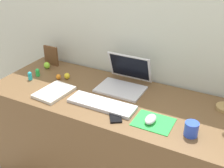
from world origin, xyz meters
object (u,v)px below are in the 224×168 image
keyboard (102,104)px  toy_figurine_yellow (67,76)px  cell_phone (115,116)px  laptop (125,79)px  toy_figurine_cyan (30,76)px  toy_figurine_lime (47,65)px  coffee_mug (191,129)px  toy_figurine_green (38,72)px  toy_figurine_orange (58,77)px  mouse (151,119)px  notebook_pad (54,92)px  picture_frame (51,56)px

keyboard → toy_figurine_yellow: bearing=153.4°
keyboard → toy_figurine_yellow: (-0.39, 0.19, 0.01)m
cell_phone → laptop: bearing=74.3°
toy_figurine_cyan → toy_figurine_yellow: bearing=30.4°
laptop → toy_figurine_lime: bearing=-178.6°
coffee_mug → toy_figurine_green: 1.15m
toy_figurine_green → toy_figurine_orange: toy_figurine_green is taller
mouse → notebook_pad: (-0.66, 0.01, -0.01)m
keyboard → mouse: mouse is taller
keyboard → cell_phone: bearing=-28.5°
laptop → mouse: size_ratio=3.12×
laptop → toy_figurine_cyan: 0.66m
coffee_mug → keyboard: bearing=176.1°
laptop → toy_figurine_green: size_ratio=5.26×
mouse → notebook_pad: size_ratio=0.40×
picture_frame → coffee_mug: size_ratio=1.98×
laptop → toy_figurine_yellow: laptop is taller
laptop → notebook_pad: 0.46m
toy_figurine_orange → picture_frame: bearing=137.9°
coffee_mug → toy_figurine_yellow: 0.95m
keyboard → picture_frame: 0.72m
notebook_pad → toy_figurine_green: size_ratio=4.21×
keyboard → toy_figurine_green: 0.61m
mouse → toy_figurine_green: (-0.92, 0.16, 0.01)m
keyboard → notebook_pad: bearing=-177.7°
toy_figurine_cyan → toy_figurine_orange: bearing=29.3°
mouse → laptop: bearing=134.2°
keyboard → toy_figurine_cyan: (-0.61, 0.06, 0.02)m
keyboard → coffee_mug: size_ratio=5.41×
notebook_pad → mouse: bearing=4.0°
toy_figurine_yellow → laptop: bearing=12.3°
mouse → toy_figurine_green: bearing=170.0°
coffee_mug → toy_figurine_green: bearing=171.4°
notebook_pad → toy_figurine_orange: bearing=124.2°
keyboard → cell_phone: (0.12, -0.07, -0.01)m
mouse → cell_phone: 0.20m
toy_figurine_yellow → toy_figurine_lime: bearing=163.0°
toy_figurine_orange → notebook_pad: bearing=-60.9°
toy_figurine_yellow → toy_figurine_orange: toy_figurine_yellow is taller
notebook_pad → toy_figurine_orange: size_ratio=6.30×
picture_frame → toy_figurine_lime: 0.09m
toy_figurine_lime → toy_figurine_green: toy_figurine_green is taller
laptop → toy_figurine_lime: laptop is taller
keyboard → toy_figurine_orange: 0.47m
laptop → toy_figurine_green: 0.63m
laptop → mouse: (0.30, -0.31, -0.03)m
cell_phone → keyboard: bearing=118.7°
mouse → toy_figurine_green: 0.93m
coffee_mug → toy_figurine_cyan: (-1.14, 0.10, -0.01)m
laptop → toy_figurine_orange: laptop is taller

